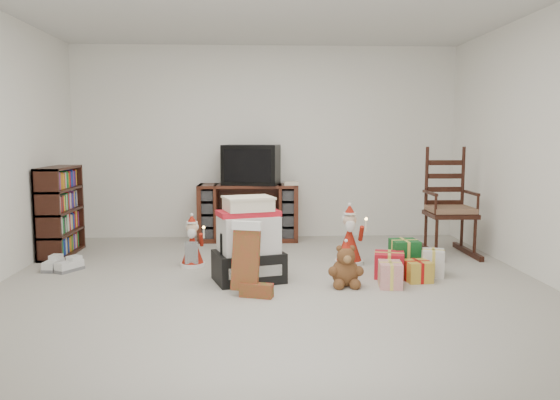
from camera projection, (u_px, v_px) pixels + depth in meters
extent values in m
cube|color=#B7B3A8|center=(272.00, 289.00, 4.83)|extent=(5.00, 5.00, 0.01)
cube|color=white|center=(266.00, 143.00, 7.16)|extent=(5.00, 0.01, 2.50)
cube|color=white|center=(290.00, 159.00, 2.20)|extent=(5.00, 0.01, 2.50)
cube|color=white|center=(555.00, 146.00, 4.79)|extent=(0.01, 5.00, 2.50)
cube|color=#4F1F16|center=(248.00, 212.00, 7.00)|extent=(1.27, 0.48, 0.72)
cube|color=#B8B8BB|center=(248.00, 208.00, 6.97)|extent=(0.39, 0.28, 0.07)
cube|color=black|center=(60.00, 211.00, 6.13)|extent=(0.27, 0.82, 1.00)
cube|color=black|center=(450.00, 214.00, 6.16)|extent=(0.51, 0.49, 0.05)
cube|color=#956D51|center=(450.00, 209.00, 6.16)|extent=(0.47, 0.45, 0.06)
cube|color=black|center=(445.00, 176.00, 6.34)|extent=(0.43, 0.06, 0.78)
cube|color=black|center=(449.00, 252.00, 6.21)|extent=(0.51, 0.84, 0.06)
cube|color=black|center=(249.00, 266.00, 5.06)|extent=(0.72, 0.60, 0.28)
cube|color=silver|center=(248.00, 234.00, 5.02)|extent=(0.61, 0.53, 0.34)
cube|color=red|center=(248.00, 213.00, 5.00)|extent=(0.62, 0.44, 0.05)
cube|color=#F1E3C5|center=(248.00, 205.00, 4.99)|extent=(0.49, 0.42, 0.11)
cube|color=maroon|center=(242.00, 257.00, 5.02)|extent=(0.36, 0.20, 0.47)
cube|color=black|center=(242.00, 224.00, 5.07)|extent=(0.19, 0.03, 0.03)
ellipsoid|color=brown|center=(345.00, 272.00, 4.89)|extent=(0.25, 0.21, 0.26)
sphere|color=brown|center=(346.00, 256.00, 4.84)|extent=(0.16, 0.16, 0.16)
cone|color=#9D1E10|center=(349.00, 244.00, 5.72)|extent=(0.29, 0.29, 0.42)
sphere|color=beige|center=(350.00, 220.00, 5.69)|extent=(0.14, 0.14, 0.14)
cone|color=#9D1E10|center=(350.00, 209.00, 5.67)|extent=(0.13, 0.13, 0.10)
cylinder|color=silver|center=(366.00, 225.00, 5.59)|extent=(0.02, 0.02, 0.13)
cone|color=#9D1E10|center=(192.00, 249.00, 5.63)|extent=(0.25, 0.25, 0.36)
sphere|color=beige|center=(192.00, 228.00, 5.61)|extent=(0.12, 0.12, 0.12)
cone|color=#9D1E10|center=(192.00, 219.00, 5.59)|extent=(0.11, 0.11, 0.09)
cylinder|color=silver|center=(204.00, 233.00, 5.52)|extent=(0.02, 0.02, 0.11)
cube|color=silver|center=(52.00, 266.00, 5.45)|extent=(0.15, 0.30, 0.10)
cube|color=silver|center=(71.00, 265.00, 5.46)|extent=(0.25, 0.31, 0.10)
cube|color=red|center=(390.00, 265.00, 5.18)|extent=(0.25, 0.25, 0.25)
cube|color=#175F24|center=(403.00, 259.00, 5.43)|extent=(0.25, 0.25, 0.25)
cube|color=gold|center=(419.00, 268.00, 5.05)|extent=(0.25, 0.25, 0.25)
cube|color=white|center=(394.00, 274.00, 4.85)|extent=(0.25, 0.25, 0.25)
cube|color=silver|center=(433.00, 263.00, 5.25)|extent=(0.25, 0.25, 0.25)
cube|color=black|center=(251.00, 165.00, 6.94)|extent=(0.76, 0.60, 0.50)
cube|color=black|center=(251.00, 166.00, 6.70)|extent=(0.58, 0.13, 0.40)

